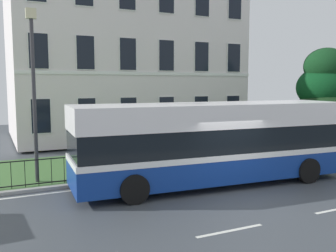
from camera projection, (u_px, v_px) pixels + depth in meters
ground_plane at (230, 193)px, 13.14m from camera, size 60.00×56.00×0.18m
georgian_townhouse at (122, 38)px, 26.81m from camera, size 15.31×9.90×13.73m
iron_verge_railing at (211, 155)px, 16.58m from camera, size 19.10×0.04×0.97m
evergreen_tree at (324, 106)px, 21.77m from camera, size 4.10×4.17×5.85m
single_decker_bus at (213, 142)px, 14.08m from camera, size 10.65×3.21×3.05m
street_lamp_post at (34, 84)px, 13.69m from camera, size 0.36×0.24×6.33m
litter_bin at (182, 154)px, 16.32m from camera, size 0.57×0.57×1.19m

